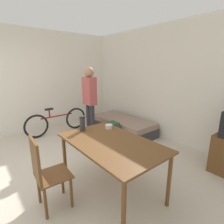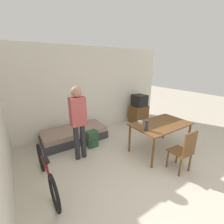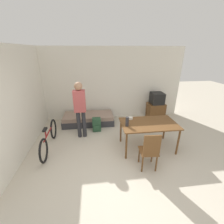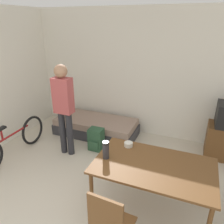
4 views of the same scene
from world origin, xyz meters
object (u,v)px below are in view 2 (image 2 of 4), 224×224
(daybed, at_px, (75,135))
(thermos_flask, at_px, (147,125))
(tv, at_px, (139,110))
(dining_table, at_px, (161,126))
(mate_bowl, at_px, (140,122))
(bicycle, at_px, (46,172))
(backpack, at_px, (92,139))
(wooden_chair, at_px, (185,150))
(person_standing, at_px, (78,118))

(daybed, relative_size, thermos_flask, 7.76)
(tv, relative_size, dining_table, 0.73)
(dining_table, height_order, mate_bowl, mate_bowl)
(bicycle, bearing_deg, tv, 22.19)
(daybed, xyz_separation_m, bicycle, (-1.04, -1.42, 0.13))
(mate_bowl, height_order, backpack, mate_bowl)
(tv, bearing_deg, daybed, -178.34)
(wooden_chair, distance_m, mate_bowl, 1.16)
(tv, bearing_deg, backpack, -164.06)
(tv, bearing_deg, dining_table, -118.20)
(wooden_chair, bearing_deg, daybed, 118.81)
(thermos_flask, relative_size, backpack, 0.52)
(daybed, xyz_separation_m, mate_bowl, (1.23, -1.44, 0.62))
(tv, height_order, bicycle, tv)
(wooden_chair, xyz_separation_m, backpack, (-1.12, 1.96, -0.30))
(daybed, relative_size, dining_table, 1.25)
(bicycle, height_order, thermos_flask, thermos_flask)
(daybed, distance_m, tv, 2.65)
(daybed, bearing_deg, dining_table, -46.32)
(tv, bearing_deg, bicycle, -157.81)
(thermos_flask, height_order, mate_bowl, thermos_flask)
(mate_bowl, xyz_separation_m, backpack, (-0.94, 0.85, -0.57))
(bicycle, xyz_separation_m, backpack, (1.33, 0.83, -0.09))
(daybed, xyz_separation_m, person_standing, (-0.18, -0.91, 0.84))
(thermos_flask, distance_m, mate_bowl, 0.43)
(tv, relative_size, mate_bowl, 8.90)
(wooden_chair, height_order, backpack, wooden_chair)
(daybed, bearing_deg, bicycle, -126.21)
(dining_table, xyz_separation_m, bicycle, (-2.69, 0.31, -0.38))
(person_standing, xyz_separation_m, backpack, (0.47, 0.32, -0.80))
(wooden_chair, height_order, thermos_flask, thermos_flask)
(daybed, distance_m, dining_table, 2.45)
(dining_table, relative_size, person_standing, 0.85)
(dining_table, xyz_separation_m, backpack, (-1.37, 1.14, -0.47))
(dining_table, height_order, backpack, dining_table)
(person_standing, relative_size, backpack, 3.80)
(wooden_chair, distance_m, backpack, 2.28)
(bicycle, xyz_separation_m, thermos_flask, (2.09, -0.40, 0.58))
(thermos_flask, xyz_separation_m, mate_bowl, (0.18, 0.38, -0.10))
(backpack, bearing_deg, daybed, 115.99)
(bicycle, bearing_deg, wooden_chair, -24.95)
(tv, relative_size, thermos_flask, 4.54)
(tv, height_order, person_standing, person_standing)
(bicycle, bearing_deg, backpack, 31.94)
(person_standing, bearing_deg, backpack, 34.45)
(dining_table, distance_m, backpack, 1.84)
(bicycle, height_order, person_standing, person_standing)
(daybed, height_order, tv, tv)
(daybed, height_order, wooden_chair, wooden_chair)
(tv, xyz_separation_m, thermos_flask, (-1.58, -1.90, 0.40))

